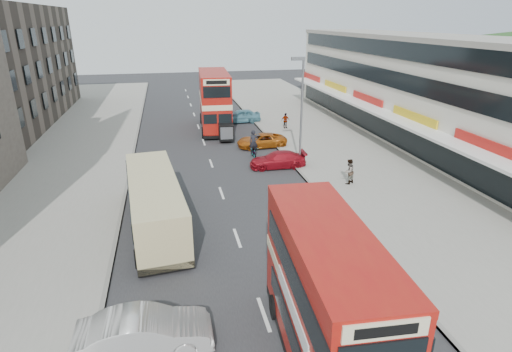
{
  "coord_description": "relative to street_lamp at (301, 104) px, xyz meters",
  "views": [
    {
      "loc": [
        -3.01,
        -10.43,
        10.6
      ],
      "look_at": [
        0.83,
        7.23,
        3.66
      ],
      "focal_mm": 28.77,
      "sensor_mm": 36.0,
      "label": 1
    }
  ],
  "objects": [
    {
      "name": "car_right_b",
      "position": [
        -1.67,
        5.43,
        -4.18
      ],
      "size": [
        4.44,
        2.24,
        1.2
      ],
      "primitive_type": "imported",
      "rotation": [
        0.0,
        0.0,
        -1.51
      ],
      "color": "#B45712",
      "rests_on": "ground"
    },
    {
      "name": "street_lamp",
      "position": [
        0.0,
        0.0,
        0.0
      ],
      "size": [
        1.0,
        0.2,
        8.12
      ],
      "color": "slate",
      "rests_on": "ground"
    },
    {
      "name": "bus_second",
      "position": [
        -4.86,
        12.54,
        -1.86
      ],
      "size": [
        3.31,
        10.24,
        5.56
      ],
      "rotation": [
        0.0,
        0.0,
        3.08
      ],
      "color": "black",
      "rests_on": "ground"
    },
    {
      "name": "pavement_right",
      "position": [
        5.48,
        2.0,
        -4.71
      ],
      "size": [
        12.0,
        90.0,
        0.15
      ],
      "primitive_type": "cube",
      "color": "gray",
      "rests_on": "ground"
    },
    {
      "name": "kerb_right",
      "position": [
        -0.42,
        2.0,
        -4.71
      ],
      "size": [
        0.2,
        90.0,
        0.16
      ],
      "primitive_type": "cube",
      "color": "gray",
      "rests_on": "ground"
    },
    {
      "name": "pavement_left",
      "position": [
        -18.52,
        2.0,
        -4.71
      ],
      "size": [
        12.0,
        90.0,
        0.15
      ],
      "primitive_type": "cube",
      "color": "gray",
      "rests_on": "ground"
    },
    {
      "name": "car_right_c",
      "position": [
        -1.85,
        14.85,
        -4.05
      ],
      "size": [
        4.36,
        1.9,
        1.46
      ],
      "primitive_type": "imported",
      "rotation": [
        0.0,
        0.0,
        -1.53
      ],
      "color": "#5598AB",
      "rests_on": "ground"
    },
    {
      "name": "coach",
      "position": [
        -10.59,
        -7.86,
        -3.26
      ],
      "size": [
        3.42,
        9.97,
        2.59
      ],
      "rotation": [
        0.0,
        0.0,
        0.1
      ],
      "color": "black",
      "rests_on": "ground"
    },
    {
      "name": "car_left_front",
      "position": [
        -10.87,
        -16.93,
        -4.04
      ],
      "size": [
        4.53,
        1.59,
        1.49
      ],
      "primitive_type": "imported",
      "rotation": [
        0.0,
        0.0,
        1.57
      ],
      "color": "beige",
      "rests_on": "ground"
    },
    {
      "name": "car_right_a",
      "position": [
        -1.67,
        0.0,
        -4.17
      ],
      "size": [
        4.34,
        1.96,
        1.23
      ],
      "primitive_type": "imported",
      "rotation": [
        0.0,
        0.0,
        -1.63
      ],
      "color": "maroon",
      "rests_on": "ground"
    },
    {
      "name": "commercial_row",
      "position": [
        13.42,
        4.0,
        -0.09
      ],
      "size": [
        9.9,
        46.2,
        9.3
      ],
      "color": "beige",
      "rests_on": "ground"
    },
    {
      "name": "bus_main",
      "position": [
        -5.19,
        -18.7,
        -2.31
      ],
      "size": [
        2.83,
        8.68,
        4.71
      ],
      "rotation": [
        0.0,
        0.0,
        3.08
      ],
      "color": "black",
      "rests_on": "ground"
    },
    {
      "name": "pedestrian_far",
      "position": [
        2.09,
        10.98,
        -3.86
      ],
      "size": [
        0.95,
        0.49,
        1.55
      ],
      "primitive_type": "imported",
      "rotation": [
        0.0,
        0.0,
        0.13
      ],
      "color": "gray",
      "rests_on": "pavement_right"
    },
    {
      "name": "cyclist",
      "position": [
        -2.98,
        2.59,
        -3.99
      ],
      "size": [
        0.75,
        1.87,
        2.32
      ],
      "rotation": [
        0.0,
        0.0,
        -0.06
      ],
      "color": "gray",
      "rests_on": "ground"
    },
    {
      "name": "kerb_left",
      "position": [
        -12.62,
        2.0,
        -4.71
      ],
      "size": [
        0.2,
        90.0,
        0.16
      ],
      "primitive_type": "cube",
      "color": "gray",
      "rests_on": "ground"
    },
    {
      "name": "pedestrian_near",
      "position": [
        2.06,
        -4.53,
        -3.76
      ],
      "size": [
        0.78,
        0.7,
        1.75
      ],
      "primitive_type": "imported",
      "rotation": [
        0.0,
        0.0,
        3.67
      ],
      "color": "gray",
      "rests_on": "pavement_right"
    },
    {
      "name": "road_surface",
      "position": [
        -6.52,
        2.0,
        -4.78
      ],
      "size": [
        12.0,
        90.0,
        0.01
      ],
      "primitive_type": "cube",
      "color": "#28282B",
      "rests_on": "ground"
    }
  ]
}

